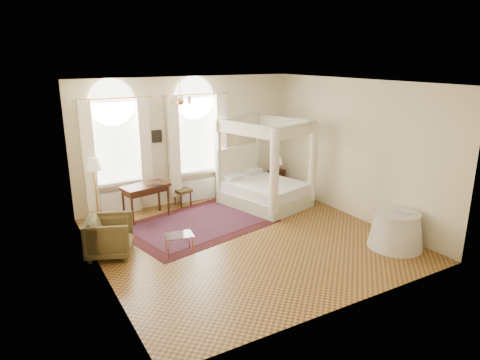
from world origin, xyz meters
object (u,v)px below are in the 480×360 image
object	(u,v)px
stool	(183,192)
nightstand	(276,179)
canopy_bed	(265,186)
coffee_table	(179,236)
floor_lamp	(94,167)
writing_desk	(145,190)
side_table	(396,230)
armchair	(110,236)

from	to	relation	value
stool	nightstand	bearing A→B (deg)	0.00
canopy_bed	nightstand	bearing A→B (deg)	43.84
canopy_bed	nightstand	distance (m)	1.51
coffee_table	floor_lamp	xyz separation A→B (m)	(-1.01, 2.59, 0.97)
writing_desk	coffee_table	distance (m)	2.22
stool	floor_lamp	xyz separation A→B (m)	(-2.18, 0.00, 0.95)
nightstand	stool	xyz separation A→B (m)	(-2.98, 0.00, 0.09)
writing_desk	side_table	world-z (taller)	writing_desk
writing_desk	side_table	xyz separation A→B (m)	(3.92, -4.16, -0.34)
armchair	side_table	bearing A→B (deg)	-94.35
canopy_bed	writing_desk	distance (m)	3.09
canopy_bed	stool	xyz separation A→B (m)	(-1.91, 1.03, -0.14)
canopy_bed	stool	size ratio (longest dim) A/B	5.30
canopy_bed	armchair	distance (m)	4.40
canopy_bed	stool	world-z (taller)	canopy_bed
canopy_bed	nightstand	size ratio (longest dim) A/B	4.26
nightstand	coffee_table	world-z (taller)	nightstand
armchair	side_table	distance (m)	5.77
floor_lamp	side_table	xyz separation A→B (m)	(4.99, -4.56, -0.95)
nightstand	armchair	bearing A→B (deg)	-159.33
canopy_bed	floor_lamp	distance (m)	4.29
armchair	side_table	world-z (taller)	armchair
canopy_bed	writing_desk	xyz separation A→B (m)	(-3.02, 0.63, 0.20)
writing_desk	floor_lamp	bearing A→B (deg)	159.55
nightstand	armchair	xyz separation A→B (m)	(-5.36, -2.02, 0.11)
stool	canopy_bed	bearing A→B (deg)	-28.43
floor_lamp	canopy_bed	bearing A→B (deg)	-14.18
canopy_bed	stool	distance (m)	2.17
armchair	canopy_bed	bearing A→B (deg)	-55.26
stool	armchair	world-z (taller)	armchair
armchair	coffee_table	size ratio (longest dim) A/B	1.38
stool	side_table	distance (m)	5.35
canopy_bed	stool	bearing A→B (deg)	151.57
writing_desk	floor_lamp	xyz separation A→B (m)	(-1.07, 0.40, 0.61)
canopy_bed	coffee_table	distance (m)	3.45
nightstand	floor_lamp	xyz separation A→B (m)	(-5.16, 0.00, 1.04)
side_table	coffee_table	bearing A→B (deg)	153.64
nightstand	side_table	distance (m)	4.56
canopy_bed	floor_lamp	size ratio (longest dim) A/B	1.57
writing_desk	side_table	size ratio (longest dim) A/B	1.08
floor_lamp	nightstand	bearing A→B (deg)	0.00
coffee_table	stool	bearing A→B (deg)	65.79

